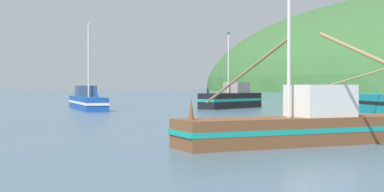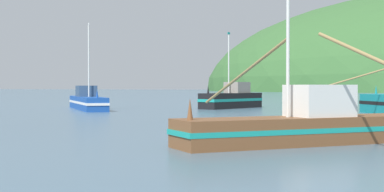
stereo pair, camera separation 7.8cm
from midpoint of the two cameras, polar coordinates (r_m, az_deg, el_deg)
name	(u,v)px [view 1 (the left image)]	position (r m, az deg, el deg)	size (l,w,h in m)	color
fishing_boat_brown	(306,125)	(20.29, 11.38, -2.89)	(10.72, 12.20, 5.94)	brown
fishing_boat_black	(232,99)	(52.01, 3.99, -0.27)	(4.57, 7.70, 6.96)	black
fishing_boat_blue	(87,101)	(50.08, -10.62, -0.53)	(8.25, 10.24, 7.47)	#19479E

